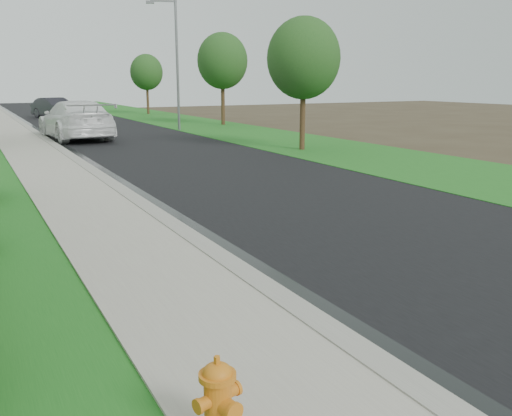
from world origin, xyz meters
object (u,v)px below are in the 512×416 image
white_suv (76,120)px  streetlight (175,57)px  dark_car_mid (85,114)px  fire_hydrant (218,401)px

white_suv → streetlight: size_ratio=0.89×
white_suv → dark_car_mid: white_suv is taller
white_suv → streetlight: 7.75m
dark_car_mid → fire_hydrant: bearing=95.5°
dark_car_mid → streetlight: (4.21, -7.42, 3.73)m
fire_hydrant → streetlight: 31.03m
fire_hydrant → dark_car_mid: (6.05, 36.43, 0.30)m
white_suv → dark_car_mid: (2.35, 9.70, -0.29)m
white_suv → fire_hydrant: bearing=78.9°
fire_hydrant → white_suv: 26.98m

